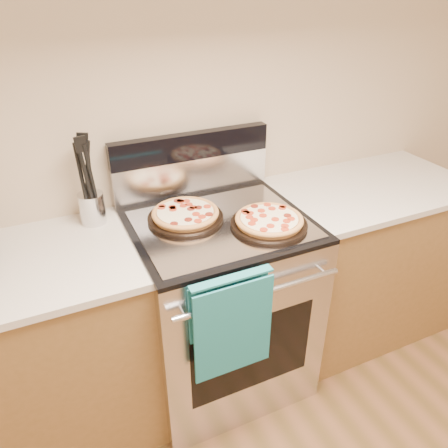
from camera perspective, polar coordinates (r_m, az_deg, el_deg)
name	(u,v)px	position (r m, az deg, el deg)	size (l,w,h in m)	color
wall_back	(186,102)	(2.02, -4.94, 15.57)	(4.00, 4.00, 0.00)	#C8B091
range_body	(220,306)	(2.15, -0.57, -10.65)	(0.76, 0.68, 0.90)	#B7B7BC
oven_window	(252,353)	(1.93, 3.70, -16.51)	(0.56, 0.01, 0.40)	black
cooktop	(219,224)	(1.88, -0.64, 0.06)	(0.76, 0.68, 0.02)	black
backsplash_lower	(192,176)	(2.09, -4.16, 6.28)	(0.76, 0.06, 0.18)	silver
backsplash_upper	(191,146)	(2.04, -4.31, 10.14)	(0.76, 0.06, 0.12)	black
oven_handle	(260,294)	(1.67, 4.74, -9.07)	(0.03, 0.03, 0.70)	silver
dish_towel	(231,323)	(1.69, 0.95, -12.81)	(0.32, 0.05, 0.42)	#167066
foil_sheet	(222,224)	(1.85, -0.26, -0.01)	(0.70, 0.55, 0.01)	gray
cabinet_left	(25,362)	(2.08, -24.60, -16.05)	(1.00, 0.62, 0.88)	brown
cabinet_right	(360,261)	(2.58, 17.29, -4.63)	(1.00, 0.62, 0.88)	brown
countertop_right	(373,188)	(2.37, 18.93, 4.51)	(1.02, 0.64, 0.03)	#B8B0A5
pepperoni_pizza_back	(185,215)	(1.88, -5.06, 1.21)	(0.32, 0.32, 0.04)	#A96C33
pepperoni_pizza_front	(269,221)	(1.83, 5.91, 0.36)	(0.32, 0.32, 0.04)	#A96C33
utensil_crock	(92,208)	(1.94, -16.83, 2.00)	(0.11, 0.11, 0.14)	silver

